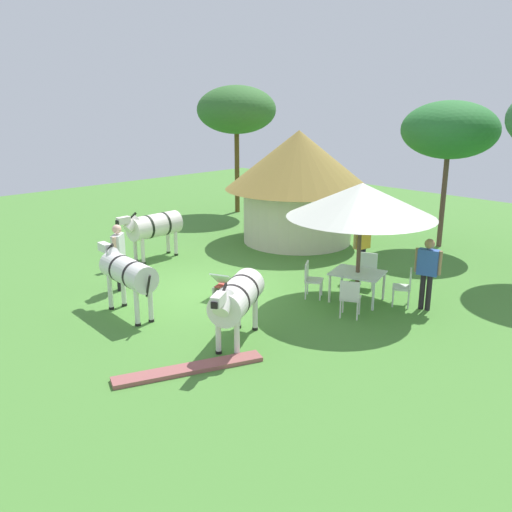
# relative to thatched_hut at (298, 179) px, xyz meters

# --- Properties ---
(ground_plane) EXTENTS (36.00, 36.00, 0.00)m
(ground_plane) POSITION_rel_thatched_hut_xyz_m (1.70, -5.48, -2.15)
(ground_plane) COLOR #498234
(thatched_hut) EXTENTS (4.94, 4.94, 3.77)m
(thatched_hut) POSITION_rel_thatched_hut_xyz_m (0.00, 0.00, 0.00)
(thatched_hut) COLOR beige
(thatched_hut) RESTS_ON ground_plane
(shade_umbrella) EXTENTS (3.53, 3.53, 2.91)m
(shade_umbrella) POSITION_rel_thatched_hut_xyz_m (4.90, -3.30, 0.35)
(shade_umbrella) COLOR brown
(shade_umbrella) RESTS_ON ground_plane
(patio_dining_table) EXTENTS (1.43, 1.26, 0.74)m
(patio_dining_table) POSITION_rel_thatched_hut_xyz_m (4.90, -3.30, -1.50)
(patio_dining_table) COLOR silver
(patio_dining_table) RESTS_ON ground_plane
(patio_chair_east_end) EXTENTS (0.57, 0.55, 0.90)m
(patio_chair_east_end) POSITION_rel_thatched_hut_xyz_m (4.47, -2.25, -1.63)
(patio_chair_east_end) COLOR silver
(patio_chair_east_end) RESTS_ON ground_plane
(patio_chair_west_end) EXTENTS (0.59, 0.60, 0.90)m
(patio_chair_west_end) POSITION_rel_thatched_hut_xyz_m (3.94, -3.92, -1.63)
(patio_chair_west_end) COLOR white
(patio_chair_west_end) RESTS_ON ground_plane
(patio_chair_near_lawn) EXTENTS (0.59, 0.58, 0.90)m
(patio_chair_near_lawn) POSITION_rel_thatched_hut_xyz_m (5.43, -4.31, -1.63)
(patio_chair_near_lawn) COLOR white
(patio_chair_near_lawn) RESTS_ON ground_plane
(patio_chair_near_hut) EXTENTS (0.58, 0.59, 0.90)m
(patio_chair_near_hut) POSITION_rel_thatched_hut_xyz_m (5.89, -2.73, -1.63)
(patio_chair_near_hut) COLOR silver
(patio_chair_near_hut) RESTS_ON ground_plane
(guest_beside_umbrella) EXTENTS (0.29, 0.58, 1.66)m
(guest_beside_umbrella) POSITION_rel_thatched_hut_xyz_m (3.87, -1.69, -1.16)
(guest_beside_umbrella) COLOR black
(guest_beside_umbrella) RESTS_ON ground_plane
(guest_behind_table) EXTENTS (0.59, 0.34, 1.72)m
(guest_behind_table) POSITION_rel_thatched_hut_xyz_m (6.35, -2.61, -1.12)
(guest_behind_table) COLOR black
(guest_behind_table) RESTS_ON ground_plane
(standing_watcher) EXTENTS (0.47, 0.50, 1.73)m
(standing_watcher) POSITION_rel_thatched_hut_xyz_m (0.15, -7.03, -1.11)
(standing_watcher) COLOR black
(standing_watcher) RESTS_ON ground_plane
(striped_lounge_chair) EXTENTS (0.80, 0.94, 0.65)m
(striped_lounge_chair) POSITION_rel_thatched_hut_xyz_m (2.34, -5.31, -1.90)
(striped_lounge_chair) COLOR #C8463C
(striped_lounge_chair) RESTS_ON ground_plane
(zebra_nearest_camera) EXTENTS (0.79, 2.34, 1.56)m
(zebra_nearest_camera) POSITION_rel_thatched_hut_xyz_m (-1.63, -4.77, -1.13)
(zebra_nearest_camera) COLOR silver
(zebra_nearest_camera) RESTS_ON ground_plane
(zebra_by_umbrella) EXTENTS (1.46, 2.11, 1.50)m
(zebra_by_umbrella) POSITION_rel_thatched_hut_xyz_m (4.61, -7.01, -1.19)
(zebra_by_umbrella) COLOR silver
(zebra_by_umbrella) RESTS_ON ground_plane
(zebra_toward_hut) EXTENTS (2.37, 0.72, 1.57)m
(zebra_toward_hut) POSITION_rel_thatched_hut_xyz_m (1.79, -7.79, -1.13)
(zebra_toward_hut) COLOR silver
(zebra_toward_hut) RESTS_ON ground_plane
(acacia_tree_left_background) EXTENTS (3.28, 3.28, 5.29)m
(acacia_tree_left_background) POSITION_rel_thatched_hut_xyz_m (-5.18, 1.92, 2.13)
(acacia_tree_left_background) COLOR brown
(acacia_tree_left_background) RESTS_ON ground_plane
(acacia_tree_right_background) EXTENTS (3.04, 3.04, 4.73)m
(acacia_tree_right_background) POSITION_rel_thatched_hut_xyz_m (3.77, 2.92, 1.65)
(acacia_tree_right_background) COLOR brown
(acacia_tree_right_background) RESTS_ON ground_plane
(brick_patio_kerb) EXTENTS (1.36, 2.74, 0.08)m
(brick_patio_kerb) POSITION_rel_thatched_hut_xyz_m (4.91, -8.46, -2.11)
(brick_patio_kerb) COLOR #985350
(brick_patio_kerb) RESTS_ON ground_plane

